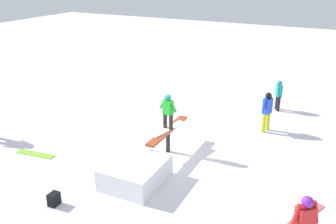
# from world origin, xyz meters

# --- Properties ---
(ground_plane) EXTENTS (60.00, 60.00, 0.00)m
(ground_plane) POSITION_xyz_m (0.00, 0.00, 0.00)
(ground_plane) COLOR white
(rail_feature) EXTENTS (2.56, 0.33, 0.82)m
(rail_feature) POSITION_xyz_m (0.00, 0.00, 0.70)
(rail_feature) COLOR black
(rail_feature) RESTS_ON ground
(snow_kicker_ramp) EXTENTS (1.83, 1.54, 0.64)m
(snow_kicker_ramp) POSITION_xyz_m (-2.12, -0.04, 0.32)
(snow_kicker_ramp) COLOR white
(snow_kicker_ramp) RESTS_ON ground
(main_rider_on_rail) EXTENTS (1.58, 0.70, 1.20)m
(main_rider_on_rail) POSITION_xyz_m (0.00, 0.00, 1.38)
(main_rider_on_rail) COLOR white
(main_rider_on_rail) RESTS_ON rail_feature
(bystander_teal) EXTENTS (0.56, 0.36, 1.31)m
(bystander_teal) POSITION_xyz_m (5.59, -2.41, 0.74)
(bystander_teal) COLOR black
(bystander_teal) RESTS_ON ground
(bystander_blue) EXTENTS (0.65, 0.32, 1.51)m
(bystander_blue) POSITION_xyz_m (3.17, -2.48, 0.85)
(bystander_blue) COLOR yellow
(bystander_blue) RESTS_ON ground
(loose_snowboard_lime) EXTENTS (0.45, 1.38, 0.02)m
(loose_snowboard_lime) POSITION_xyz_m (-2.17, 3.80, 0.01)
(loose_snowboard_lime) COLOR #90D838
(loose_snowboard_lime) RESTS_ON ground
(loose_snowboard_coral) EXTENTS (1.48, 0.78, 0.02)m
(loose_snowboard_coral) POSITION_xyz_m (-1.54, -4.61, 0.01)
(loose_snowboard_coral) COLOR #F06161
(loose_snowboard_coral) RESTS_ON ground
(backpack_on_snow) EXTENTS (0.31, 0.23, 0.34)m
(backpack_on_snow) POSITION_xyz_m (-4.00, 1.26, 0.17)
(backpack_on_snow) COLOR black
(backpack_on_snow) RESTS_ON ground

